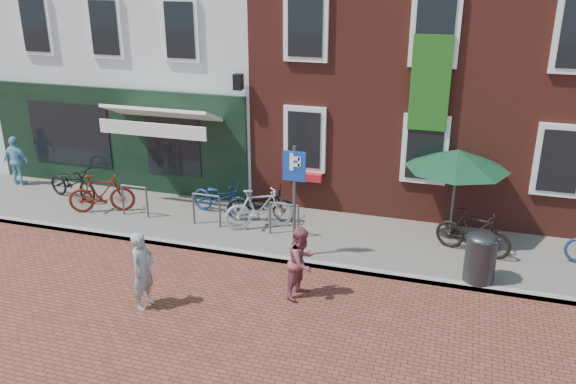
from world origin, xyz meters
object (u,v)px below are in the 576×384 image
(bicycle_0, at_px, (73,183))
(bicycle_3, at_px, (259,209))
(litter_bin, at_px, (481,254))
(bicycle_1, at_px, (101,193))
(woman, at_px, (143,270))
(bicycle_5, at_px, (473,232))
(parking_sign, at_px, (294,184))
(parasol, at_px, (458,156))
(cafe_person, at_px, (16,161))
(bicycle_2, at_px, (221,197))
(bicycle_4, at_px, (261,204))
(boy, at_px, (302,262))

(bicycle_0, xyz_separation_m, bicycle_3, (5.56, -0.34, 0.05))
(litter_bin, distance_m, bicycle_1, 9.46)
(woman, height_order, bicycle_5, woman)
(bicycle_0, distance_m, bicycle_5, 10.56)
(parking_sign, xyz_separation_m, parasol, (3.25, 2.16, 0.29))
(cafe_person, xyz_separation_m, bicycle_5, (12.79, -0.71, -0.22))
(bicycle_2, bearing_deg, parasol, -73.81)
(bicycle_0, relative_size, bicycle_2, 1.00)
(bicycle_1, bearing_deg, cafe_person, 49.13)
(bicycle_1, height_order, bicycle_3, same)
(bicycle_1, xyz_separation_m, bicycle_2, (3.02, 0.77, -0.05))
(parking_sign, height_order, cafe_person, parking_sign)
(parasol, xyz_separation_m, bicycle_4, (-4.58, -0.55, -1.53))
(parasol, relative_size, cafe_person, 1.64)
(parking_sign, xyz_separation_m, bicycle_2, (-2.48, 1.73, -1.24))
(bicycle_5, bearing_deg, litter_bin, -156.07)
(parasol, distance_m, bicycle_5, 1.78)
(cafe_person, bearing_deg, bicycle_5, 178.64)
(parasol, bearing_deg, bicycle_2, -175.66)
(parking_sign, bearing_deg, bicycle_2, 145.20)
(bicycle_4, bearing_deg, boy, -160.38)
(bicycle_3, distance_m, bicycle_4, 0.44)
(bicycle_1, bearing_deg, bicycle_4, -105.04)
(bicycle_3, height_order, bicycle_5, same)
(boy, distance_m, bicycle_0, 7.94)
(parasol, distance_m, boy, 4.66)
(parking_sign, relative_size, parasol, 1.06)
(cafe_person, relative_size, bicycle_3, 0.86)
(bicycle_2, relative_size, bicycle_3, 1.03)
(boy, bearing_deg, bicycle_1, 86.15)
(woman, bearing_deg, bicycle_5, -50.35)
(parasol, bearing_deg, bicycle_3, -167.67)
(bicycle_3, bearing_deg, bicycle_4, -16.97)
(bicycle_0, height_order, bicycle_5, bicycle_5)
(woman, height_order, bicycle_1, woman)
(cafe_person, bearing_deg, bicycle_0, 169.09)
(litter_bin, xyz_separation_m, bicycle_3, (-5.16, 1.12, -0.08))
(parking_sign, distance_m, bicycle_3, 2.08)
(parasol, bearing_deg, bicycle_1, -172.16)
(bicycle_4, height_order, bicycle_5, bicycle_5)
(parasol, height_order, bicycle_3, parasol)
(boy, relative_size, cafe_person, 1.01)
(bicycle_3, distance_m, bicycle_5, 5.00)
(boy, distance_m, cafe_person, 10.21)
(parking_sign, bearing_deg, bicycle_1, 170.16)
(parking_sign, xyz_separation_m, woman, (-2.17, -2.67, -1.03))
(parasol, height_order, woman, parasol)
(parasol, distance_m, bicycle_1, 8.96)
(parasol, xyz_separation_m, bicycle_5, (0.51, -0.85, -1.48))
(parasol, relative_size, bicycle_5, 1.41)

